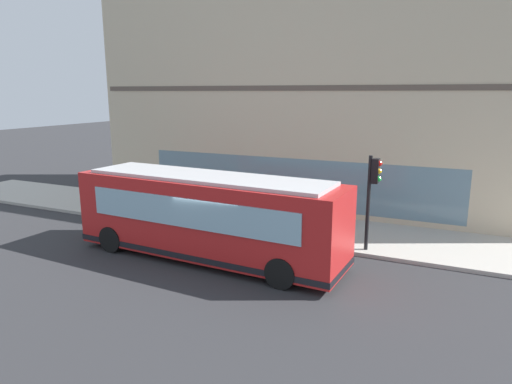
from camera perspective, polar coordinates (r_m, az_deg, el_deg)
ground at (r=16.25m, az=-4.21°, el=-8.85°), size 120.00×120.00×0.00m
sidewalk_curb at (r=20.31m, az=2.34°, el=-4.19°), size 4.37×40.00×0.15m
building_corner at (r=24.90m, az=7.66°, el=11.53°), size 7.25×22.33×11.08m
city_bus_nearside at (r=16.22m, az=-6.14°, el=-3.13°), size 3.05×10.16×3.07m
traffic_light_near_corner at (r=16.84m, az=14.54°, el=0.85°), size 0.32×0.49×3.54m
fire_hydrant at (r=20.61m, az=-0.40°, el=-2.67°), size 0.35×0.35×0.74m
pedestrian_by_light_pole at (r=23.09m, az=-6.49°, el=0.29°), size 0.32×0.32×1.58m
pedestrian_near_hydrant at (r=21.98m, az=-3.04°, el=0.06°), size 0.32×0.32×1.77m
pedestrian_walking_along_curb at (r=22.35m, az=-9.62°, el=-0.06°), size 0.32×0.32×1.68m
newspaper_vending_box at (r=20.12m, az=-2.90°, el=-2.79°), size 0.44×0.42×0.90m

